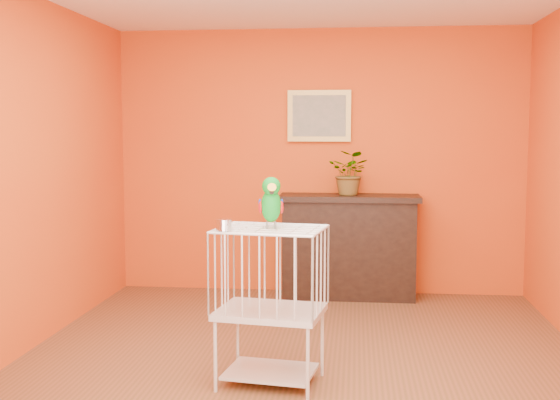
# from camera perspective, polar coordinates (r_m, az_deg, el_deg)

# --- Properties ---
(ground) EXTENTS (4.50, 4.50, 0.00)m
(ground) POSITION_cam_1_polar(r_m,az_deg,el_deg) (4.96, 1.71, -13.19)
(ground) COLOR brown
(ground) RESTS_ON ground
(room_shell) EXTENTS (4.50, 4.50, 4.50)m
(room_shell) POSITION_cam_1_polar(r_m,az_deg,el_deg) (4.70, 1.77, 5.42)
(room_shell) COLOR #CC4C13
(room_shell) RESTS_ON ground
(console_cabinet) EXTENTS (1.34, 0.48, 0.99)m
(console_cabinet) POSITION_cam_1_polar(r_m,az_deg,el_deg) (6.79, 5.61, -3.76)
(console_cabinet) COLOR black
(console_cabinet) RESTS_ON ground
(potted_plant) EXTENTS (0.51, 0.54, 0.33)m
(potted_plant) POSITION_cam_1_polar(r_m,az_deg,el_deg) (6.76, 5.74, 1.83)
(potted_plant) COLOR #26722D
(potted_plant) RESTS_ON console_cabinet
(framed_picture) EXTENTS (0.62, 0.04, 0.50)m
(framed_picture) POSITION_cam_1_polar(r_m,az_deg,el_deg) (6.91, 3.20, 6.84)
(framed_picture) COLOR #A6823B
(framed_picture) RESTS_ON room_shell
(birdcage) EXTENTS (0.71, 0.58, 1.00)m
(birdcage) POSITION_cam_1_polar(r_m,az_deg,el_deg) (4.46, -0.79, -8.43)
(birdcage) COLOR beige
(birdcage) RESTS_ON ground
(feed_cup) EXTENTS (0.10, 0.10, 0.07)m
(feed_cup) POSITION_cam_1_polar(r_m,az_deg,el_deg) (4.25, -4.60, -2.03)
(feed_cup) COLOR silver
(feed_cup) RESTS_ON birdcage
(parrot) EXTENTS (0.17, 0.29, 0.33)m
(parrot) POSITION_cam_1_polar(r_m,az_deg,el_deg) (4.34, -0.73, -0.17)
(parrot) COLOR #59544C
(parrot) RESTS_ON birdcage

